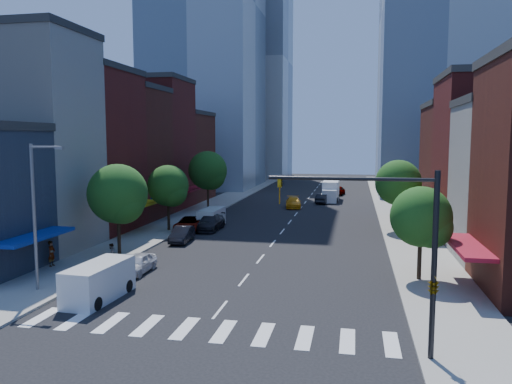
# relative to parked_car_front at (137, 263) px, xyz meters

# --- Properties ---
(ground) EXTENTS (220.00, 220.00, 0.00)m
(ground) POSITION_rel_parked_car_front_xyz_m (7.75, -6.25, -0.69)
(ground) COLOR black
(ground) RESTS_ON ground
(sidewalk_left) EXTENTS (5.00, 120.00, 0.15)m
(sidewalk_left) POSITION_rel_parked_car_front_xyz_m (-4.75, 33.75, -0.61)
(sidewalk_left) COLOR gray
(sidewalk_left) RESTS_ON ground
(sidewalk_right) EXTENTS (5.00, 120.00, 0.15)m
(sidewalk_right) POSITION_rel_parked_car_front_xyz_m (20.25, 33.75, -0.61)
(sidewalk_right) COLOR gray
(sidewalk_right) RESTS_ON ground
(crosswalk) EXTENTS (19.00, 3.00, 0.01)m
(crosswalk) POSITION_rel_parked_car_front_xyz_m (7.75, -9.25, -0.68)
(crosswalk) COLOR silver
(crosswalk) RESTS_ON ground
(bldg_left_1) EXTENTS (12.00, 8.00, 18.00)m
(bldg_left_1) POSITION_rel_parked_car_front_xyz_m (-13.25, 5.75, 8.31)
(bldg_left_1) COLOR beige
(bldg_left_1) RESTS_ON ground
(bldg_left_2) EXTENTS (12.00, 9.00, 16.00)m
(bldg_left_2) POSITION_rel_parked_car_front_xyz_m (-13.25, 14.25, 7.31)
(bldg_left_2) COLOR #5A1615
(bldg_left_2) RESTS_ON ground
(bldg_left_3) EXTENTS (12.00, 8.00, 15.00)m
(bldg_left_3) POSITION_rel_parked_car_front_xyz_m (-13.25, 22.75, 6.81)
(bldg_left_3) COLOR #4D1A13
(bldg_left_3) RESTS_ON ground
(bldg_left_4) EXTENTS (12.00, 9.00, 17.00)m
(bldg_left_4) POSITION_rel_parked_car_front_xyz_m (-13.25, 31.25, 7.81)
(bldg_left_4) COLOR #5A1615
(bldg_left_4) RESTS_ON ground
(bldg_left_5) EXTENTS (12.00, 10.00, 13.00)m
(bldg_left_5) POSITION_rel_parked_car_front_xyz_m (-13.25, 40.75, 5.81)
(bldg_left_5) COLOR #4D1A13
(bldg_left_5) RESTS_ON ground
(bldg_right_2) EXTENTS (12.00, 10.00, 15.00)m
(bldg_right_2) POSITION_rel_parked_car_front_xyz_m (28.75, 17.75, 6.81)
(bldg_right_2) COLOR #5A1615
(bldg_right_2) RESTS_ON ground
(bldg_right_3) EXTENTS (12.00, 10.00, 13.00)m
(bldg_right_3) POSITION_rel_parked_car_front_xyz_m (28.75, 27.75, 5.81)
(bldg_right_3) COLOR #4D1A13
(bldg_right_3) RESTS_ON ground
(tower_nw) EXTENTS (20.00, 22.00, 70.00)m
(tower_nw) POSITION_rel_parked_car_front_xyz_m (-14.25, 63.75, 34.31)
(tower_nw) COLOR #8C99A8
(tower_nw) RESTS_ON ground
(tower_ne) EXTENTS (18.00, 20.00, 60.00)m
(tower_ne) POSITION_rel_parked_car_front_xyz_m (27.75, 55.75, 29.31)
(tower_ne) COLOR #9EA5AD
(tower_ne) RESTS_ON ground
(tower_far_w) EXTENTS (18.00, 18.00, 56.00)m
(tower_far_w) POSITION_rel_parked_car_front_xyz_m (-10.25, 88.75, 27.31)
(tower_far_w) COLOR #9EA5AD
(tower_far_w) RESTS_ON ground
(traffic_signal) EXTENTS (7.24, 2.24, 8.00)m
(traffic_signal) POSITION_rel_parked_car_front_xyz_m (17.70, -10.75, 3.47)
(traffic_signal) COLOR black
(traffic_signal) RESTS_ON sidewalk_right
(streetlight) EXTENTS (2.25, 0.25, 9.00)m
(streetlight) POSITION_rel_parked_car_front_xyz_m (-4.05, -5.25, 4.59)
(streetlight) COLOR slate
(streetlight) RESTS_ON sidewalk_left
(tree_left_near) EXTENTS (4.80, 4.80, 7.30)m
(tree_left_near) POSITION_rel_parked_car_front_xyz_m (-3.59, 4.67, 4.18)
(tree_left_near) COLOR black
(tree_left_near) RESTS_ON sidewalk_left
(tree_left_mid) EXTENTS (4.20, 4.20, 6.65)m
(tree_left_mid) POSITION_rel_parked_car_front_xyz_m (-3.59, 15.67, 3.84)
(tree_left_mid) COLOR black
(tree_left_mid) RESTS_ON sidewalk_left
(tree_left_far) EXTENTS (5.00, 5.00, 7.75)m
(tree_left_far) POSITION_rel_parked_car_front_xyz_m (-3.59, 29.67, 4.52)
(tree_left_far) COLOR black
(tree_left_far) RESTS_ON sidewalk_left
(tree_right_near) EXTENTS (4.00, 4.00, 6.20)m
(tree_right_near) POSITION_rel_parked_car_front_xyz_m (19.41, 1.67, 3.50)
(tree_right_near) COLOR black
(tree_right_near) RESTS_ON sidewalk_right
(tree_right_far) EXTENTS (4.60, 4.60, 7.20)m
(tree_right_far) POSITION_rel_parked_car_front_xyz_m (19.41, 19.67, 4.18)
(tree_right_far) COLOR black
(tree_right_far) RESTS_ON sidewalk_right
(parked_car_front) EXTENTS (1.62, 4.04, 1.38)m
(parked_car_front) POSITION_rel_parked_car_front_xyz_m (0.00, 0.00, 0.00)
(parked_car_front) COLOR silver
(parked_car_front) RESTS_ON ground
(parked_car_second) EXTENTS (1.88, 4.44, 1.42)m
(parked_car_second) POSITION_rel_parked_car_front_xyz_m (-0.54, 10.77, 0.02)
(parked_car_second) COLOR black
(parked_car_second) RESTS_ON ground
(parked_car_third) EXTENTS (2.95, 5.43, 1.44)m
(parked_car_third) POSITION_rel_parked_car_front_xyz_m (-1.75, 16.17, 0.03)
(parked_car_third) COLOR #999999
(parked_car_third) RESTS_ON ground
(parked_car_rear) EXTENTS (2.22, 5.44, 1.58)m
(parked_car_rear) POSITION_rel_parked_car_front_xyz_m (0.25, 17.14, 0.10)
(parked_car_rear) COLOR black
(parked_car_rear) RESTS_ON ground
(cargo_van_near) EXTENTS (2.34, 5.20, 2.17)m
(cargo_van_near) POSITION_rel_parked_car_front_xyz_m (0.24, -5.99, 0.39)
(cargo_van_near) COLOR silver
(cargo_van_near) RESTS_ON ground
(cargo_van_far) EXTENTS (2.00, 4.64, 1.96)m
(cargo_van_far) POSITION_rel_parked_car_front_xyz_m (-0.18, 19.06, 0.28)
(cargo_van_far) COLOR silver
(cargo_van_far) RESTS_ON ground
(taxi) EXTENTS (2.69, 5.23, 1.45)m
(taxi) POSITION_rel_parked_car_front_xyz_m (6.68, 35.76, 0.04)
(taxi) COLOR orange
(taxi) RESTS_ON ground
(traffic_car_oncoming) EXTENTS (2.07, 4.50, 1.43)m
(traffic_car_oncoming) POSITION_rel_parked_car_front_xyz_m (10.36, 41.18, 0.03)
(traffic_car_oncoming) COLOR black
(traffic_car_oncoming) RESTS_ON ground
(traffic_car_far) EXTENTS (2.36, 4.71, 1.54)m
(traffic_car_far) POSITION_rel_parked_car_front_xyz_m (12.28, 53.12, 0.08)
(traffic_car_far) COLOR #999999
(traffic_car_far) RESTS_ON ground
(box_truck) EXTENTS (2.44, 7.60, 3.05)m
(box_truck) POSITION_rel_parked_car_front_xyz_m (11.37, 44.33, 0.76)
(box_truck) COLOR white
(box_truck) RESTS_ON ground
(pedestrian_near) EXTENTS (0.48, 0.71, 1.87)m
(pedestrian_near) POSITION_rel_parked_car_front_xyz_m (-6.75, 0.05, 0.40)
(pedestrian_near) COLOR #999999
(pedestrian_near) RESTS_ON sidewalk_left
(pedestrian_far) EXTENTS (0.64, 0.80, 1.55)m
(pedestrian_far) POSITION_rel_parked_car_front_xyz_m (-2.75, 1.46, 0.24)
(pedestrian_far) COLOR #999999
(pedestrian_far) RESTS_ON sidewalk_left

